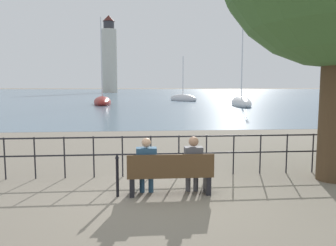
{
  "coord_description": "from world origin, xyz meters",
  "views": [
    {
      "loc": [
        -0.62,
        -6.78,
        2.29
      ],
      "look_at": [
        0.0,
        0.5,
        1.47
      ],
      "focal_mm": 35.0,
      "sensor_mm": 36.0,
      "label": 1
    }
  ],
  "objects_px": {
    "park_bench": "(170,175)",
    "sailboat_3": "(241,103)",
    "seated_person_left": "(146,163)",
    "sailboat_0": "(183,99)",
    "seated_person_right": "(193,162)",
    "sailboat_1": "(102,102)",
    "closed_umbrella": "(117,173)",
    "harbor_lighthouse": "(109,57)"
  },
  "relations": [
    {
      "from": "park_bench",
      "to": "seated_person_left",
      "type": "distance_m",
      "value": 0.56
    },
    {
      "from": "park_bench",
      "to": "seated_person_right",
      "type": "xyz_separation_m",
      "value": [
        0.5,
        0.08,
        0.25
      ]
    },
    {
      "from": "sailboat_0",
      "to": "seated_person_left",
      "type": "bearing_deg",
      "value": -123.02
    },
    {
      "from": "harbor_lighthouse",
      "to": "seated_person_right",
      "type": "bearing_deg",
      "value": -84.07
    },
    {
      "from": "closed_umbrella",
      "to": "harbor_lighthouse",
      "type": "height_order",
      "value": "harbor_lighthouse"
    },
    {
      "from": "park_bench",
      "to": "seated_person_left",
      "type": "height_order",
      "value": "seated_person_left"
    },
    {
      "from": "closed_umbrella",
      "to": "harbor_lighthouse",
      "type": "bearing_deg",
      "value": 95.17
    },
    {
      "from": "sailboat_1",
      "to": "harbor_lighthouse",
      "type": "distance_m",
      "value": 85.69
    },
    {
      "from": "seated_person_left",
      "to": "sailboat_0",
      "type": "bearing_deg",
      "value": 81.55
    },
    {
      "from": "park_bench",
      "to": "closed_umbrella",
      "type": "bearing_deg",
      "value": -178.94
    },
    {
      "from": "closed_umbrella",
      "to": "sailboat_0",
      "type": "xyz_separation_m",
      "value": [
        7.39,
        45.78,
        -0.18
      ]
    },
    {
      "from": "harbor_lighthouse",
      "to": "closed_umbrella",
      "type": "bearing_deg",
      "value": -84.83
    },
    {
      "from": "sailboat_0",
      "to": "sailboat_1",
      "type": "height_order",
      "value": "sailboat_1"
    },
    {
      "from": "seated_person_right",
      "to": "closed_umbrella",
      "type": "bearing_deg",
      "value": -176.5
    },
    {
      "from": "seated_person_right",
      "to": "seated_person_left",
      "type": "bearing_deg",
      "value": -179.96
    },
    {
      "from": "seated_person_right",
      "to": "sailboat_0",
      "type": "height_order",
      "value": "sailboat_0"
    },
    {
      "from": "sailboat_0",
      "to": "sailboat_1",
      "type": "distance_m",
      "value": 15.13
    },
    {
      "from": "park_bench",
      "to": "sailboat_1",
      "type": "relative_size",
      "value": 0.16
    },
    {
      "from": "seated_person_left",
      "to": "sailboat_1",
      "type": "height_order",
      "value": "sailboat_1"
    },
    {
      "from": "seated_person_right",
      "to": "closed_umbrella",
      "type": "distance_m",
      "value": 1.62
    },
    {
      "from": "sailboat_0",
      "to": "harbor_lighthouse",
      "type": "xyz_separation_m",
      "value": [
        -18.32,
        74.92,
        13.11
      ]
    },
    {
      "from": "sailboat_0",
      "to": "harbor_lighthouse",
      "type": "distance_m",
      "value": 78.23
    },
    {
      "from": "seated_person_left",
      "to": "harbor_lighthouse",
      "type": "distance_m",
      "value": 121.82
    },
    {
      "from": "seated_person_right",
      "to": "sailboat_3",
      "type": "xyz_separation_m",
      "value": [
        10.82,
        31.1,
        -0.32
      ]
    },
    {
      "from": "seated_person_right",
      "to": "sailboat_1",
      "type": "height_order",
      "value": "sailboat_1"
    },
    {
      "from": "seated_person_left",
      "to": "seated_person_right",
      "type": "xyz_separation_m",
      "value": [
        1.0,
        0.0,
        0.01
      ]
    },
    {
      "from": "seated_person_left",
      "to": "harbor_lighthouse",
      "type": "bearing_deg",
      "value": 95.46
    },
    {
      "from": "seated_person_left",
      "to": "harbor_lighthouse",
      "type": "xyz_separation_m",
      "value": [
        -11.54,
        120.6,
        12.77
      ]
    },
    {
      "from": "park_bench",
      "to": "sailboat_3",
      "type": "relative_size",
      "value": 0.18
    },
    {
      "from": "park_bench",
      "to": "seated_person_right",
      "type": "relative_size",
      "value": 1.46
    },
    {
      "from": "park_bench",
      "to": "sailboat_0",
      "type": "xyz_separation_m",
      "value": [
        6.28,
        45.76,
        -0.09
      ]
    },
    {
      "from": "seated_person_left",
      "to": "sailboat_3",
      "type": "relative_size",
      "value": 0.12
    },
    {
      "from": "park_bench",
      "to": "sailboat_0",
      "type": "relative_size",
      "value": 0.24
    },
    {
      "from": "sailboat_1",
      "to": "harbor_lighthouse",
      "type": "relative_size",
      "value": 0.4
    },
    {
      "from": "sailboat_0",
      "to": "sailboat_1",
      "type": "xyz_separation_m",
      "value": [
        -11.76,
        -9.51,
        0.0
      ]
    },
    {
      "from": "sailboat_0",
      "to": "sailboat_3",
      "type": "relative_size",
      "value": 0.77
    },
    {
      "from": "sailboat_1",
      "to": "sailboat_3",
      "type": "xyz_separation_m",
      "value": [
        16.8,
        -5.06,
        0.02
      ]
    },
    {
      "from": "sailboat_3",
      "to": "sailboat_1",
      "type": "bearing_deg",
      "value": 171.91
    },
    {
      "from": "seated_person_left",
      "to": "sailboat_0",
      "type": "xyz_separation_m",
      "value": [
        6.78,
        45.68,
        -0.33
      ]
    },
    {
      "from": "sailboat_0",
      "to": "sailboat_1",
      "type": "relative_size",
      "value": 0.66
    },
    {
      "from": "closed_umbrella",
      "to": "sailboat_1",
      "type": "height_order",
      "value": "sailboat_1"
    },
    {
      "from": "sailboat_0",
      "to": "harbor_lighthouse",
      "type": "relative_size",
      "value": 0.26
    }
  ]
}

